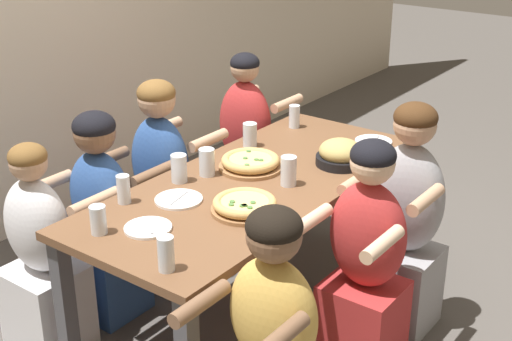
{
  "coord_description": "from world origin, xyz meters",
  "views": [
    {
      "loc": [
        -2.56,
        -1.9,
        2.16
      ],
      "look_at": [
        0.0,
        0.0,
        0.81
      ],
      "focal_mm": 50.0,
      "sensor_mm": 36.0,
      "label": 1
    }
  ],
  "objects": [
    {
      "name": "drinking_glass_f",
      "position": [
        0.05,
        -0.16,
        0.83
      ],
      "size": [
        0.08,
        0.08,
        0.15
      ],
      "color": "silver",
      "rests_on": "dining_table"
    },
    {
      "name": "diner_far_center",
      "position": [
        -0.0,
        0.64,
        0.54
      ],
      "size": [
        0.51,
        0.4,
        1.16
      ],
      "rotation": [
        0.0,
        0.0,
        -1.57
      ],
      "color": "#2D5193",
      "rests_on": "ground"
    },
    {
      "name": "drinking_glass_c",
      "position": [
        0.35,
        0.3,
        0.82
      ],
      "size": [
        0.08,
        0.08,
        0.13
      ],
      "color": "silver",
      "rests_on": "dining_table"
    },
    {
      "name": "drinking_glass_h",
      "position": [
        -0.83,
        0.2,
        0.83
      ],
      "size": [
        0.07,
        0.07,
        0.12
      ],
      "color": "silver",
      "rests_on": "dining_table"
    },
    {
      "name": "drinking_glass_e",
      "position": [
        -0.24,
        0.29,
        0.83
      ],
      "size": [
        0.08,
        0.08,
        0.14
      ],
      "color": "silver",
      "rests_on": "dining_table"
    },
    {
      "name": "diner_far_midleft",
      "position": [
        -0.43,
        0.64,
        0.51
      ],
      "size": [
        0.51,
        0.4,
        1.11
      ],
      "rotation": [
        0.0,
        0.0,
        -1.57
      ],
      "color": "#2D5193",
      "rests_on": "ground"
    },
    {
      "name": "pizza_board_second",
      "position": [
        -0.31,
        -0.17,
        0.8
      ],
      "size": [
        0.3,
        0.3,
        0.06
      ],
      "color": "#996B42",
      "rests_on": "dining_table"
    },
    {
      "name": "dining_table",
      "position": [
        0.0,
        0.0,
        0.68
      ],
      "size": [
        1.97,
        0.84,
        0.76
      ],
      "color": "brown",
      "rests_on": "ground"
    },
    {
      "name": "empty_plate_a",
      "position": [
        -0.4,
        0.14,
        0.77
      ],
      "size": [
        0.22,
        0.22,
        0.02
      ],
      "color": "white",
      "rests_on": "dining_table"
    },
    {
      "name": "diner_near_center",
      "position": [
        -0.04,
        -0.64,
        0.52
      ],
      "size": [
        0.51,
        0.4,
        1.13
      ],
      "rotation": [
        0.0,
        0.0,
        1.57
      ],
      "color": "#B22D2D",
      "rests_on": "ground"
    },
    {
      "name": "skillet_bowl",
      "position": [
        0.42,
        -0.23,
        0.82
      ],
      "size": [
        0.37,
        0.25,
        0.14
      ],
      "color": "black",
      "rests_on": "dining_table"
    },
    {
      "name": "diner_far_left",
      "position": [
        -0.82,
        0.64,
        0.48
      ],
      "size": [
        0.51,
        0.4,
        1.06
      ],
      "rotation": [
        0.0,
        0.0,
        -1.57
      ],
      "color": "silver",
      "rests_on": "ground"
    },
    {
      "name": "pizza_board_main",
      "position": [
        0.1,
        0.11,
        0.8
      ],
      "size": [
        0.32,
        0.32,
        0.07
      ],
      "color": "#996B42",
      "rests_on": "dining_table"
    },
    {
      "name": "drinking_glass_a",
      "position": [
        -0.1,
        0.23,
        0.82
      ],
      "size": [
        0.08,
        0.08,
        0.14
      ],
      "color": "silver",
      "rests_on": "dining_table"
    },
    {
      "name": "empty_plate_c",
      "position": [
        0.81,
        -0.22,
        0.77
      ],
      "size": [
        0.21,
        0.21,
        0.02
      ],
      "color": "white",
      "rests_on": "dining_table"
    },
    {
      "name": "empty_plate_b",
      "position": [
        -0.69,
        0.06,
        0.77
      ],
      "size": [
        0.2,
        0.2,
        0.02
      ],
      "color": "white",
      "rests_on": "dining_table"
    },
    {
      "name": "drinking_glass_d",
      "position": [
        -0.88,
        -0.24,
        0.83
      ],
      "size": [
        0.06,
        0.06,
        0.14
      ],
      "color": "silver",
      "rests_on": "dining_table"
    },
    {
      "name": "ground_plane",
      "position": [
        0.0,
        0.0,
        0.0
      ],
      "size": [
        18.0,
        18.0,
        0.0
      ],
      "primitive_type": "plane",
      "color": "#514C47",
      "rests_on": "ground"
    },
    {
      "name": "diner_far_right",
      "position": [
        0.76,
        0.64,
        0.52
      ],
      "size": [
        0.51,
        0.4,
        1.16
      ],
      "rotation": [
        0.0,
        0.0,
        -1.57
      ],
      "color": "#B22D2D",
      "rests_on": "ground"
    },
    {
      "name": "drinking_glass_b",
      "position": [
        0.75,
        0.28,
        0.83
      ],
      "size": [
        0.06,
        0.06,
        0.13
      ],
      "color": "silver",
      "rests_on": "dining_table"
    },
    {
      "name": "drinking_glass_g",
      "position": [
        -0.56,
        0.33,
        0.82
      ],
      "size": [
        0.06,
        0.06,
        0.13
      ],
      "color": "silver",
      "rests_on": "dining_table"
    },
    {
      "name": "diner_near_midright",
      "position": [
        0.36,
        -0.64,
        0.55
      ],
      "size": [
        0.51,
        0.4,
        1.19
      ],
      "rotation": [
        0.0,
        0.0,
        1.57
      ],
      "color": "#99999E",
      "rests_on": "ground"
    }
  ]
}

